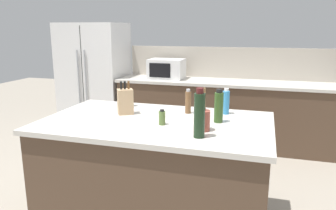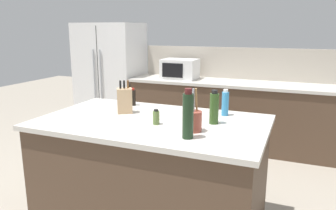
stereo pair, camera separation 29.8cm
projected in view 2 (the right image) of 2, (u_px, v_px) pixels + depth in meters
The scene contains 13 objects.
back_counter_run at pixel (237, 115), 4.66m from camera, with size 3.12×0.66×0.94m.
wall_backsplash at pixel (243, 63), 4.78m from camera, with size 3.08×0.03×0.46m, color #B2A899.
kitchen_island at pixel (152, 173), 2.79m from camera, with size 1.85×1.11×0.94m.
refrigerator at pixel (111, 78), 5.39m from camera, with size 1.00×0.75×1.76m.
microwave at pixel (180, 69), 4.84m from camera, with size 0.51×0.39×0.29m.
knife_block at pixel (125, 100), 2.88m from camera, with size 0.16×0.15×0.29m.
utensil_crock at pixel (194, 120), 2.37m from camera, with size 0.12×0.12×0.32m.
olive_oil_bottle at pixel (214, 108), 2.55m from camera, with size 0.07×0.07×0.27m.
soy_sauce_bottle at pixel (133, 97), 3.17m from camera, with size 0.06×0.06×0.17m.
pepper_grinder at pixel (187, 102), 2.86m from camera, with size 0.05×0.05×0.22m.
wine_bottle at pixel (188, 115), 2.20m from camera, with size 0.08×0.08×0.35m.
dish_soap_bottle at pixel (225, 103), 2.80m from camera, with size 0.06×0.06×0.23m.
spice_jar_oregano at pixel (156, 117), 2.55m from camera, with size 0.05×0.05×0.12m.
Camera 2 is at (1.11, -2.34, 1.67)m, focal length 35.00 mm.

